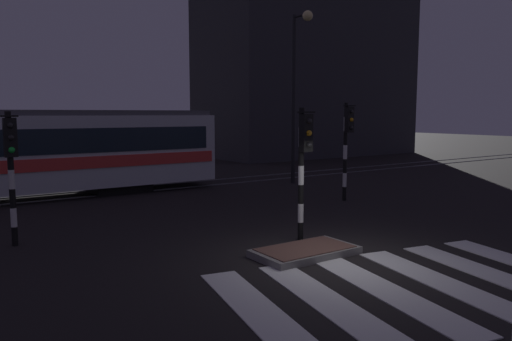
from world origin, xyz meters
TOP-DOWN VIEW (x-y plane):
  - ground_plane at (0.00, 0.00)m, footprint 120.00×120.00m
  - rail_near at (0.00, 11.23)m, footprint 80.00×0.12m
  - rail_far at (0.00, 12.67)m, footprint 80.00×0.12m
  - crosswalk_zebra at (-0.00, -1.97)m, footprint 7.49×5.46m
  - traffic_island at (-0.34, 0.71)m, footprint 2.30×1.25m
  - traffic_light_corner_far_right at (5.29, 5.17)m, footprint 0.36×0.42m
  - traffic_light_median_centre at (0.37, 1.66)m, footprint 0.36×0.42m
  - traffic_light_corner_far_left at (-5.52, 5.14)m, footprint 0.36×0.42m
  - street_lamp_trackside_right at (6.54, 9.56)m, footprint 0.44×1.21m
  - building_backdrop at (17.49, 21.92)m, footprint 15.89×8.00m

SIDE VIEW (x-z plane):
  - ground_plane at x=0.00m, z-range 0.00..0.00m
  - crosswalk_zebra at x=0.00m, z-range 0.00..0.02m
  - rail_near at x=0.00m, z-range 0.00..0.03m
  - rail_far at x=0.00m, z-range 0.00..0.03m
  - traffic_island at x=-0.34m, z-range 0.00..0.18m
  - traffic_light_corner_far_left at x=-5.52m, z-range 0.51..3.69m
  - traffic_light_median_centre at x=0.37m, z-range 0.52..3.79m
  - traffic_light_corner_far_right at x=5.29m, z-range 0.56..4.07m
  - street_lamp_trackside_right at x=6.54m, z-range 0.97..8.39m
  - building_backdrop at x=17.49m, z-range 0.00..13.35m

